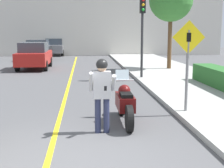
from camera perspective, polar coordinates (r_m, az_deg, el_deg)
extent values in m
plane|color=#4C4C4F|center=(5.92, -5.69, -13.58)|extent=(80.00, 80.00, 0.00)
cube|color=yellow|center=(11.70, -8.42, -2.00)|extent=(0.12, 36.00, 0.01)
cube|color=beige|center=(31.46, -5.44, 10.81)|extent=(28.00, 1.20, 6.12)
cylinder|color=black|center=(7.31, 3.17, -6.34)|extent=(0.14, 0.64, 0.64)
cylinder|color=black|center=(8.78, 1.72, -3.63)|extent=(0.14, 0.64, 0.64)
cube|color=#510C0C|center=(7.99, 2.39, -3.27)|extent=(0.40, 1.05, 0.36)
sphere|color=#510C0C|center=(8.08, 2.27, -1.24)|extent=(0.32, 0.32, 0.32)
cube|color=black|center=(7.71, 2.63, -2.06)|extent=(0.28, 0.48, 0.10)
cylinder|color=silver|center=(8.41, 1.94, 0.71)|extent=(0.62, 0.03, 0.03)
cube|color=silver|center=(8.46, 1.89, 1.58)|extent=(0.36, 0.12, 0.31)
cylinder|color=#282D4C|center=(7.24, -2.61, -5.79)|extent=(0.14, 0.14, 0.81)
cylinder|color=#282D4C|center=(7.25, -1.03, -5.76)|extent=(0.14, 0.14, 0.81)
cube|color=#B7B7BC|center=(7.09, -1.85, -0.16)|extent=(0.40, 0.22, 0.62)
cylinder|color=#B7B7BC|center=(6.97, -3.86, 0.43)|extent=(0.09, 0.38, 0.49)
cylinder|color=#B7B7BC|center=(6.98, 0.26, 0.21)|extent=(0.09, 0.44, 0.44)
sphere|color=tan|center=(7.04, -1.87, 3.15)|extent=(0.23, 0.23, 0.23)
sphere|color=black|center=(7.03, -1.87, 3.57)|extent=(0.27, 0.27, 0.27)
cube|color=black|center=(6.83, -1.21, -0.81)|extent=(0.06, 0.05, 0.11)
cylinder|color=slate|center=(8.81, 13.57, 2.31)|extent=(0.08, 0.08, 2.23)
cube|color=yellow|center=(8.73, 13.85, 8.30)|extent=(0.91, 0.02, 0.91)
cube|color=black|center=(8.72, 13.89, 8.30)|extent=(0.12, 0.01, 0.24)
cylinder|color=#2D2D30|center=(15.15, 5.52, 8.42)|extent=(0.12, 0.12, 3.81)
cube|color=black|center=(15.18, 5.63, 14.18)|extent=(0.26, 0.22, 0.76)
sphere|color=red|center=(15.08, 5.73, 15.05)|extent=(0.14, 0.14, 0.14)
sphere|color=gold|center=(15.06, 5.72, 14.22)|extent=(0.14, 0.14, 0.14)
sphere|color=green|center=(15.04, 5.70, 13.38)|extent=(0.14, 0.14, 0.14)
cylinder|color=brown|center=(19.09, 10.50, 7.53)|extent=(0.24, 0.24, 3.15)
sphere|color=#387A33|center=(19.17, 10.73, 14.93)|extent=(2.56, 2.56, 2.56)
cylinder|color=black|center=(21.86, -15.57, 3.91)|extent=(0.22, 0.64, 0.64)
cylinder|color=black|center=(21.62, -11.24, 4.02)|extent=(0.22, 0.64, 0.64)
cylinder|color=black|center=(19.32, -16.94, 3.15)|extent=(0.22, 0.64, 0.64)
cylinder|color=black|center=(19.05, -12.05, 3.27)|extent=(0.22, 0.64, 0.64)
cube|color=#B21E19|center=(20.41, -13.97, 4.68)|extent=(1.80, 4.20, 0.76)
cube|color=#38424C|center=(20.20, -14.12, 6.56)|extent=(1.58, 2.18, 0.60)
cylinder|color=black|center=(28.06, -14.53, 5.12)|extent=(0.22, 0.64, 0.64)
cylinder|color=black|center=(27.84, -11.15, 5.21)|extent=(0.22, 0.64, 0.64)
cylinder|color=black|center=(25.50, -15.46, 4.66)|extent=(0.22, 0.64, 0.64)
cylinder|color=black|center=(25.26, -11.75, 4.77)|extent=(0.22, 0.64, 0.64)
cube|color=black|center=(26.63, -13.24, 5.77)|extent=(1.80, 4.20, 0.76)
cube|color=#38424C|center=(26.43, -13.35, 7.21)|extent=(1.58, 2.18, 0.60)
cylinder|color=black|center=(33.25, -11.61, 5.86)|extent=(0.22, 0.64, 0.64)
cylinder|color=black|center=(33.11, -8.74, 5.93)|extent=(0.22, 0.64, 0.64)
cylinder|color=black|center=(30.67, -12.14, 5.55)|extent=(0.22, 0.64, 0.64)
cylinder|color=black|center=(30.52, -9.04, 5.63)|extent=(0.22, 0.64, 0.64)
cube|color=gray|center=(31.85, -10.40, 6.43)|extent=(1.80, 4.20, 0.76)
cube|color=#38424C|center=(31.66, -10.46, 7.65)|extent=(1.58, 2.18, 0.60)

